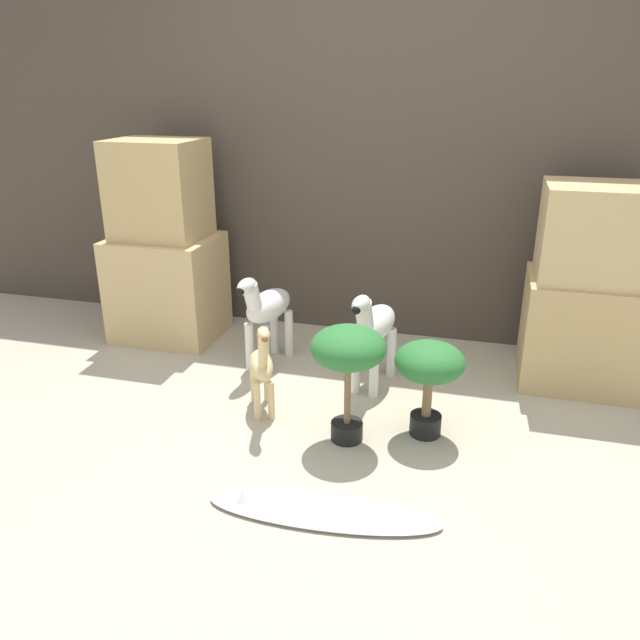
% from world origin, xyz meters
% --- Properties ---
extents(ground_plane, '(14.00, 14.00, 0.00)m').
position_xyz_m(ground_plane, '(0.00, 0.00, 0.00)').
color(ground_plane, '#B2A88E').
extents(wall_back, '(6.40, 0.08, 2.20)m').
position_xyz_m(wall_back, '(0.00, 1.71, 1.10)').
color(wall_back, '#473D33').
rests_on(wall_back, ground_plane).
extents(rock_pillar_left, '(0.67, 0.56, 1.30)m').
position_xyz_m(rock_pillar_left, '(-1.31, 1.24, 0.59)').
color(rock_pillar_left, tan).
rests_on(rock_pillar_left, ground_plane).
extents(rock_pillar_right, '(0.67, 0.56, 1.14)m').
position_xyz_m(rock_pillar_right, '(1.31, 1.24, 0.54)').
color(rock_pillar_right, tan).
rests_on(rock_pillar_right, ground_plane).
extents(zebra_right, '(0.25, 0.54, 0.61)m').
position_xyz_m(zebra_right, '(0.16, 0.85, 0.36)').
color(zebra_right, silver).
rests_on(zebra_right, ground_plane).
extents(zebra_left, '(0.25, 0.54, 0.61)m').
position_xyz_m(zebra_left, '(-0.51, 0.97, 0.36)').
color(zebra_left, silver).
rests_on(zebra_left, ground_plane).
extents(giraffe_figurine, '(0.26, 0.41, 0.55)m').
position_xyz_m(giraffe_figurine, '(-0.33, 0.40, 0.27)').
color(giraffe_figurine, '#E0C184').
rests_on(giraffe_figurine, ground_plane).
extents(potted_palm_front, '(0.34, 0.34, 0.49)m').
position_xyz_m(potted_palm_front, '(0.52, 0.41, 0.36)').
color(potted_palm_front, black).
rests_on(potted_palm_front, ground_plane).
extents(potted_palm_back, '(0.36, 0.36, 0.59)m').
position_xyz_m(potted_palm_back, '(0.15, 0.26, 0.45)').
color(potted_palm_back, black).
rests_on(potted_palm_back, ground_plane).
extents(surfboard, '(0.98, 0.31, 0.08)m').
position_xyz_m(surfboard, '(0.18, -0.32, 0.02)').
color(surfboard, silver).
rests_on(surfboard, ground_plane).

